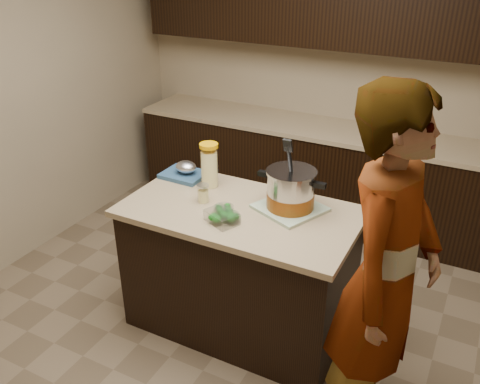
% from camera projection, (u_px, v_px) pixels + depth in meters
% --- Properties ---
extents(ground_plane, '(4.00, 4.00, 0.00)m').
position_uv_depth(ground_plane, '(240.00, 322.00, 3.55)').
color(ground_plane, brown).
rests_on(ground_plane, ground).
extents(room_shell, '(4.04, 4.04, 2.72)m').
position_uv_depth(room_shell, '(240.00, 79.00, 2.78)').
color(room_shell, tan).
rests_on(room_shell, ground).
extents(back_cabinets, '(3.60, 0.63, 2.33)m').
position_uv_depth(back_cabinets, '(330.00, 122.00, 4.50)').
color(back_cabinets, black).
rests_on(back_cabinets, ground).
extents(island, '(1.46, 0.81, 0.90)m').
position_uv_depth(island, '(240.00, 269.00, 3.34)').
color(island, black).
rests_on(island, ground).
extents(dish_towel, '(0.47, 0.47, 0.02)m').
position_uv_depth(dish_towel, '(290.00, 208.00, 3.14)').
color(dish_towel, '#628E60').
rests_on(dish_towel, island).
extents(stock_pot, '(0.43, 0.31, 0.44)m').
position_uv_depth(stock_pot, '(291.00, 192.00, 3.09)').
color(stock_pot, '#B7B7BC').
rests_on(stock_pot, dish_towel).
extents(lemonade_pitcher, '(0.16, 0.16, 0.30)m').
position_uv_depth(lemonade_pitcher, '(209.00, 167.00, 3.38)').
color(lemonade_pitcher, '#F2E694').
rests_on(lemonade_pitcher, island).
extents(mason_jar, '(0.09, 0.09, 0.13)m').
position_uv_depth(mason_jar, '(203.00, 194.00, 3.21)').
color(mason_jar, '#F2E694').
rests_on(mason_jar, island).
extents(broccoli_tub_left, '(0.16, 0.16, 0.06)m').
position_uv_depth(broccoli_tub_left, '(224.00, 211.00, 3.07)').
color(broccoli_tub_left, silver).
rests_on(broccoli_tub_left, island).
extents(broccoli_tub_right, '(0.13, 0.13, 0.05)m').
position_uv_depth(broccoli_tub_right, '(230.00, 218.00, 3.00)').
color(broccoli_tub_right, silver).
rests_on(broccoli_tub_right, island).
extents(broccoli_tub_rect, '(0.23, 0.20, 0.07)m').
position_uv_depth(broccoli_tub_rect, '(222.00, 218.00, 2.99)').
color(broccoli_tub_rect, silver).
rests_on(broccoli_tub_rect, island).
extents(blue_tray, '(0.30, 0.24, 0.11)m').
position_uv_depth(blue_tray, '(185.00, 172.00, 3.55)').
color(blue_tray, navy).
rests_on(blue_tray, island).
extents(person, '(0.55, 0.76, 1.92)m').
position_uv_depth(person, '(385.00, 280.00, 2.40)').
color(person, gray).
rests_on(person, ground).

